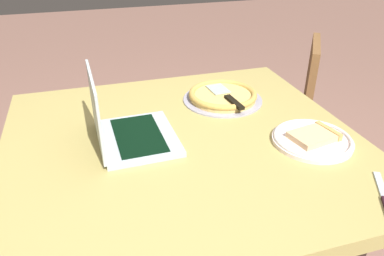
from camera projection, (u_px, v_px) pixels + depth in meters
The scene contains 5 objects.
dining_table at pixel (184, 161), 1.28m from camera, with size 1.16×1.09×0.77m.
laptop at pixel (125, 129), 1.20m from camera, with size 0.26×0.30×0.24m.
pizza_plate at pixel (313, 139), 1.21m from camera, with size 0.26×0.26×0.04m.
pizza_tray at pixel (223, 96), 1.49m from camera, with size 0.32×0.32×0.04m.
chair_near at pixel (285, 107), 2.07m from camera, with size 0.56×0.56×0.87m.
Camera 1 is at (0.28, 1.02, 1.41)m, focal length 34.88 mm.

